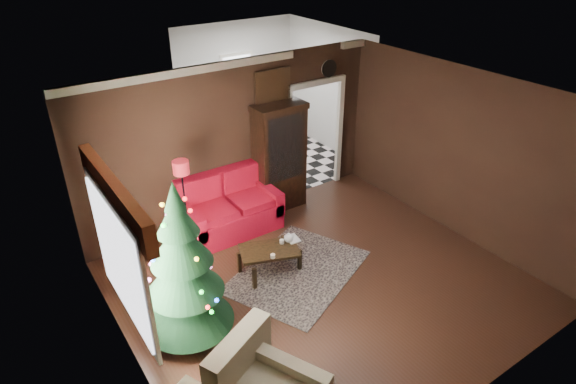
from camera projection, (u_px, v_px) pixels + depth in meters
floor at (322, 284)px, 7.24m from camera, size 5.50×5.50×0.00m
ceiling at (330, 102)px, 5.88m from camera, size 5.50×5.50×0.00m
wall_back at (235, 142)px, 8.37m from camera, size 5.50×0.00×5.50m
wall_front at (486, 309)px, 4.76m from camera, size 5.50×0.00×5.50m
wall_left at (122, 276)px, 5.20m from camera, size 0.00×5.50×5.50m
wall_right at (460, 154)px, 7.92m from camera, size 0.00×5.50×5.50m
doorway at (314, 139)px, 9.38m from camera, size 1.10×0.10×2.10m
left_window at (119, 262)px, 5.34m from camera, size 0.05×1.60×1.40m
valance at (114, 194)px, 4.98m from camera, size 0.12×2.10×0.35m
kitchen_floor at (272, 161)px, 10.97m from camera, size 3.00×3.00×0.00m
kitchen_window at (237, 71)px, 11.19m from camera, size 0.70×0.06×0.70m
rug at (298, 271)px, 7.50m from camera, size 2.52×2.23×0.01m
loveseat at (230, 205)px, 8.28m from camera, size 1.70×0.90×1.00m
curio_cabinet at (279, 160)px, 8.79m from camera, size 0.90×0.45×1.90m
floor_lamp at (186, 207)px, 7.58m from camera, size 0.30×0.30×1.57m
christmas_tree at (183, 267)px, 5.90m from camera, size 1.34×1.34×2.19m
coffee_table at (269, 260)px, 7.42m from camera, size 1.00×0.79×0.39m
teapot at (289, 238)px, 7.46m from camera, size 0.21×0.21×0.15m
cup_a at (282, 242)px, 7.45m from camera, size 0.07×0.07×0.06m
cup_b at (273, 256)px, 7.13m from camera, size 0.09×0.09×0.06m
book at (287, 234)px, 7.46m from camera, size 0.18×0.04×0.25m
wall_clock at (329, 68)px, 8.82m from camera, size 0.32×0.32×0.06m
painting at (273, 86)px, 8.29m from camera, size 0.62×0.05×0.52m
kitchen_counter at (245, 126)px, 11.61m from camera, size 1.80×0.60×0.90m
kitchen_table at (268, 153)px, 10.42m from camera, size 0.70×0.70×0.75m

